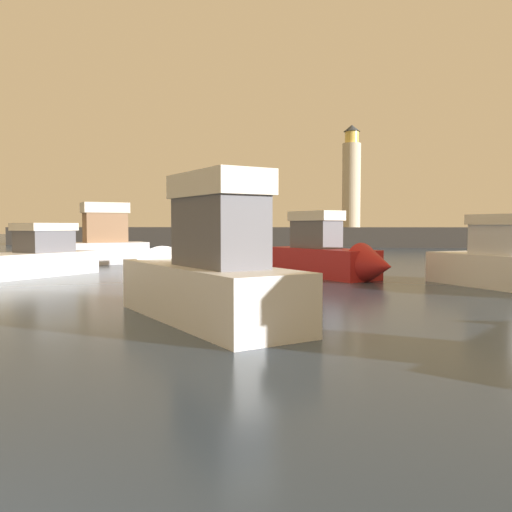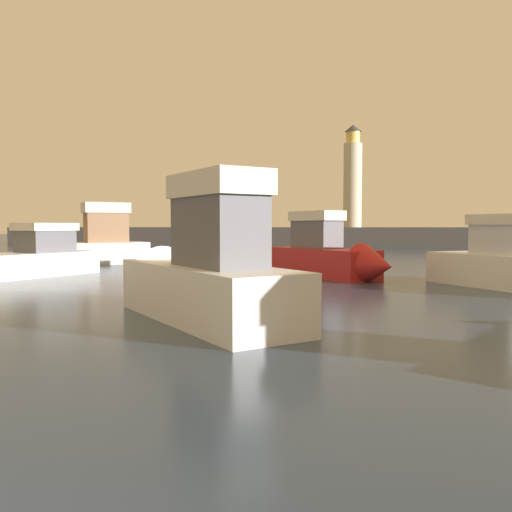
% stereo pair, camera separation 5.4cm
% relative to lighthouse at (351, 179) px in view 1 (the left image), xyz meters
% --- Properties ---
extents(ground_plane, '(220.00, 220.00, 0.00)m').
position_rel_lighthouse_xyz_m(ground_plane, '(-3.32, -30.24, -7.75)').
color(ground_plane, '#2D3D51').
extents(breakwater, '(77.14, 6.73, 2.21)m').
position_rel_lighthouse_xyz_m(breakwater, '(-3.32, 0.00, -6.65)').
color(breakwater, '#423F3D').
rests_on(breakwater, ground_plane).
extents(lighthouse, '(2.09, 2.09, 11.70)m').
position_rel_lighthouse_xyz_m(lighthouse, '(0.00, 0.00, 0.00)').
color(lighthouse, beige).
rests_on(lighthouse, breakwater).
extents(motorboat_0, '(7.68, 6.75, 4.26)m').
position_rel_lighthouse_xyz_m(motorboat_0, '(-16.41, -32.15, -6.61)').
color(motorboat_0, silver).
rests_on(motorboat_0, ground_plane).
extents(motorboat_3, '(6.39, 6.66, 3.28)m').
position_rel_lighthouse_xyz_m(motorboat_3, '(-0.93, -37.75, -6.76)').
color(motorboat_3, '#B21E1E').
rests_on(motorboat_3, ground_plane).
extents(motorboat_4, '(5.30, 8.77, 3.16)m').
position_rel_lighthouse_xyz_m(motorboat_4, '(-15.52, -40.98, -6.99)').
color(motorboat_4, white).
rests_on(motorboat_4, ground_plane).
extents(motorboat_6, '(6.93, 7.44, 3.87)m').
position_rel_lighthouse_xyz_m(motorboat_6, '(-4.08, -48.99, -6.61)').
color(motorboat_6, white).
rests_on(motorboat_6, ground_plane).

